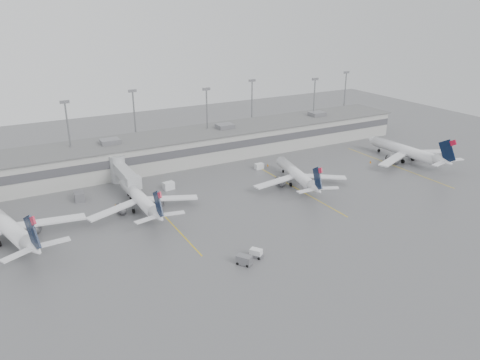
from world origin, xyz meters
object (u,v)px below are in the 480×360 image
jet_far_right (408,151)px  jet_mid_left (141,199)px  jet_mid_right (297,175)px  jet_far_left (8,226)px  baggage_tug (256,254)px

jet_far_right → jet_mid_left: bearing=175.7°
jet_mid_left → jet_far_right: jet_far_right is taller
jet_mid_right → jet_far_left: bearing=-169.5°
jet_far_left → baggage_tug: (39.21, -28.48, -2.65)m
jet_mid_right → jet_far_right: (39.50, 0.07, 0.35)m
jet_far_left → jet_mid_right: size_ratio=1.15×
jet_far_left → jet_mid_left: (27.11, 1.85, -0.40)m
jet_far_left → jet_mid_left: jet_far_left is taller
jet_mid_left → jet_mid_right: bearing=-6.6°
jet_far_right → baggage_tug: jet_far_right is taller
jet_mid_left → jet_far_right: 79.62m
jet_mid_right → jet_far_right: bearing=12.4°
jet_far_right → baggage_tug: bearing=-160.1°
jet_far_left → jet_mid_left: bearing=-11.5°
jet_far_right → baggage_tug: size_ratio=10.77×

